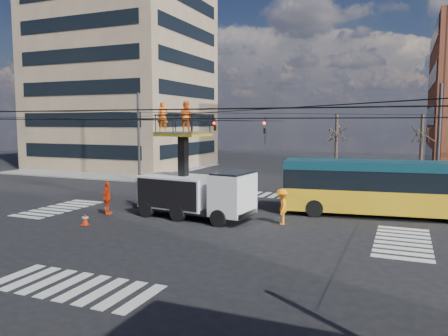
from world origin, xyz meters
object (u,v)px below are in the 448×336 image
at_px(worker_ground, 107,198).
at_px(flagger, 282,207).
at_px(utility_truck, 195,181).
at_px(city_bus, 391,187).
at_px(traffic_cone, 85,219).

bearing_deg(worker_ground, flagger, -101.15).
xyz_separation_m(worker_ground, flagger, (10.12, 1.52, -0.01)).
relative_size(utility_truck, flagger, 3.79).
xyz_separation_m(utility_truck, city_bus, (10.19, 4.58, -0.40)).
relative_size(utility_truck, traffic_cone, 11.65).
xyz_separation_m(utility_truck, worker_ground, (-5.21, -1.13, -1.16)).
distance_m(utility_truck, traffic_cone, 6.23).
distance_m(city_bus, traffic_cone, 17.05).
bearing_deg(utility_truck, city_bus, 31.13).
bearing_deg(flagger, utility_truck, -102.10).
distance_m(city_bus, flagger, 6.78).
height_order(traffic_cone, worker_ground, worker_ground).
height_order(utility_truck, city_bus, utility_truck).
distance_m(utility_truck, city_bus, 11.17).
bearing_deg(utility_truck, flagger, 11.42).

